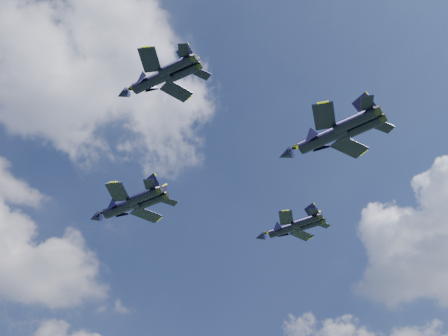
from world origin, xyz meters
TOP-DOWN VIEW (x-y plane):
  - jet_lead at (-8.21, 13.76)m, footprint 12.94×15.68m
  - jet_left at (-11.46, -12.82)m, footprint 11.00×12.84m
  - jet_right at (18.92, 7.94)m, footprint 10.65×12.86m
  - jet_slot at (12.97, -14.52)m, footprint 12.47×16.51m

SIDE VIEW (x-z plane):
  - jet_right at x=18.92m, z-range 53.94..57.18m
  - jet_slot at x=12.97m, z-range 53.59..57.64m
  - jet_lead at x=-8.21m, z-range 54.44..58.38m
  - jet_left at x=-11.46m, z-range 57.00..60.27m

